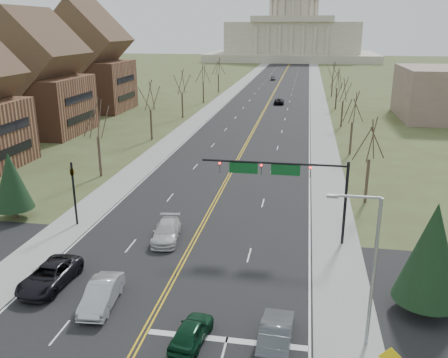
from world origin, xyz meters
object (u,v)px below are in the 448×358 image
at_px(street_light, 370,263).
at_px(car_nb_outer_lead, 276,334).
at_px(signal_mast, 285,176).
at_px(car_sb_inner_lead, 102,294).
at_px(car_sb_inner_second, 166,232).
at_px(car_nb_inner_lead, 191,332).
at_px(car_sb_outer_lead, 50,275).
at_px(signal_left, 73,187).
at_px(car_far_sb, 273,78).
at_px(car_far_nb, 279,101).

relative_size(street_light, car_nb_outer_lead, 1.79).
relative_size(signal_mast, car_sb_inner_lead, 2.44).
xyz_separation_m(car_sb_inner_lead, car_sb_inner_second, (1.32, 10.46, -0.06)).
bearing_deg(car_nb_outer_lead, car_sb_inner_lead, -9.34).
bearing_deg(car_nb_inner_lead, car_sb_outer_lead, -14.09).
bearing_deg(car_sb_outer_lead, car_sb_inner_second, 58.08).
bearing_deg(street_light, signal_left, 150.88).
relative_size(car_nb_outer_lead, car_sb_inner_lead, 1.02).
height_order(signal_left, car_sb_inner_lead, signal_left).
bearing_deg(street_light, car_sb_inner_lead, 175.78).
height_order(signal_left, car_nb_outer_lead, signal_left).
relative_size(car_sb_inner_lead, car_far_sb, 1.22).
bearing_deg(car_far_nb, car_sb_inner_lead, 83.45).
relative_size(signal_mast, signal_left, 2.02).
distance_m(car_nb_inner_lead, car_sb_inner_second, 14.25).
bearing_deg(car_sb_inner_second, car_sb_outer_lead, -132.20).
relative_size(street_light, car_far_sb, 2.23).
xyz_separation_m(car_sb_inner_second, car_far_nb, (4.97, 77.45, -0.08)).
distance_m(car_nb_outer_lead, car_far_sb, 143.85).
distance_m(car_sb_outer_lead, car_far_sb, 139.52).
bearing_deg(car_far_sb, car_far_nb, -87.64).
bearing_deg(car_sb_outer_lead, signal_left, 109.23).
xyz_separation_m(street_light, car_far_sb, (-15.41, 142.35, -4.52)).
distance_m(street_light, car_sb_inner_lead, 17.03).
xyz_separation_m(car_nb_outer_lead, car_far_nb, (-5.24, 90.24, -0.15)).
xyz_separation_m(signal_mast, car_nb_outer_lead, (0.42, -14.61, -4.91)).
distance_m(street_light, car_nb_outer_lead, 6.65).
relative_size(signal_mast, car_nb_outer_lead, 2.39).
height_order(signal_left, car_far_nb, signal_left).
bearing_deg(signal_mast, street_light, -68.59).
distance_m(car_nb_inner_lead, car_nb_outer_lead, 4.86).
height_order(car_sb_inner_lead, car_far_sb, car_sb_inner_lead).
relative_size(street_light, car_sb_outer_lead, 1.60).
xyz_separation_m(street_light, car_sb_outer_lead, (-21.05, 2.95, -4.42)).
xyz_separation_m(car_sb_inner_lead, car_far_sb, (1.00, 141.14, -0.12)).
xyz_separation_m(signal_mast, street_light, (5.29, -13.50, -0.54)).
relative_size(car_nb_inner_lead, car_far_nb, 0.84).
bearing_deg(signal_mast, signal_left, 180.00).
relative_size(car_nb_inner_lead, car_far_sb, 1.01).
relative_size(signal_left, car_sb_outer_lead, 1.06).
bearing_deg(car_nb_outer_lead, street_light, -165.12).
relative_size(car_sb_inner_second, car_far_sb, 1.29).
relative_size(signal_left, car_far_nb, 1.22).
bearing_deg(car_sb_inner_lead, car_sb_outer_lead, 154.18).
distance_m(signal_left, car_far_nb, 76.99).
relative_size(car_sb_inner_second, car_far_nb, 1.06).
xyz_separation_m(car_nb_outer_lead, car_sb_inner_lead, (-11.53, 2.32, -0.02)).
bearing_deg(car_sb_outer_lead, car_sb_inner_lead, -18.14).
bearing_deg(signal_mast, car_far_nb, 93.65).
bearing_deg(car_nb_inner_lead, car_far_nb, -82.28).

